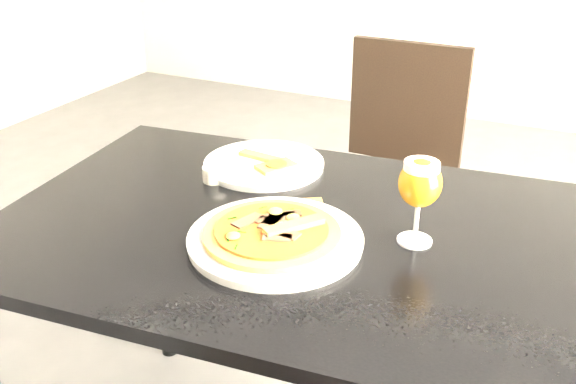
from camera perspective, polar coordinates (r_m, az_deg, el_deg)
The scene contains 9 objects.
dining_table at distance 1.34m, azimuth 0.40°, elevation -6.21°, with size 1.28×0.92×0.75m.
chair_far at distance 2.19m, azimuth 9.20°, elevation 1.96°, with size 0.42×0.42×0.90m.
plate_main at distance 1.23m, azimuth -1.13°, elevation -4.27°, with size 0.33×0.33×0.02m, color silver.
pizza at distance 1.22m, azimuth -1.41°, elevation -3.55°, with size 0.26×0.26×0.03m.
plate_second at distance 1.55m, azimuth -2.15°, elevation 2.48°, with size 0.29×0.29×0.02m, color silver.
crust_scraps at distance 1.53m, azimuth -1.54°, elevation 2.62°, with size 0.17×0.11×0.01m.
loose_crust at distance 1.37m, azimuth 0.53°, elevation -1.02°, with size 0.12×0.03×0.01m, color brown.
sauce_cup at distance 1.48m, azimuth -6.59°, elevation 1.67°, with size 0.05×0.05×0.04m.
beer_glass at distance 1.20m, azimuth 11.66°, elevation 0.72°, with size 0.08×0.08×0.17m.
Camera 1 is at (0.69, -1.03, 1.38)m, focal length 40.00 mm.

